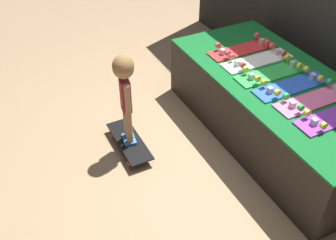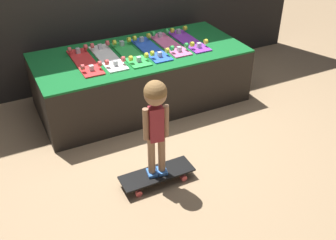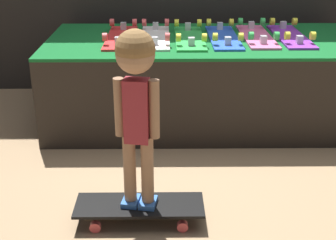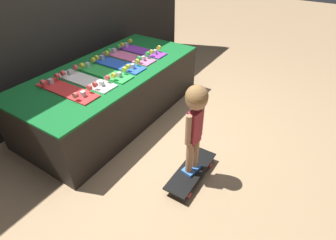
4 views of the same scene
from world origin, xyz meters
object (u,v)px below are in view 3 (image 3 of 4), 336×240
(skateboard_red_on_rack, at_px, (121,36))
(skateboard_on_floor, at_px, (140,207))
(skateboard_white_on_rack, at_px, (155,36))
(skateboard_purple_on_rack, at_px, (291,35))
(child, at_px, (136,88))
(skateboard_blue_on_rack, at_px, (223,36))
(skateboard_pink_on_rack, at_px, (257,35))
(skateboard_green_on_rack, at_px, (189,37))

(skateboard_red_on_rack, xyz_separation_m, skateboard_on_floor, (0.17, -1.26, -0.53))
(skateboard_white_on_rack, bearing_deg, skateboard_on_floor, -92.82)
(skateboard_purple_on_rack, relative_size, child, 0.81)
(skateboard_red_on_rack, height_order, skateboard_on_floor, skateboard_red_on_rack)
(skateboard_white_on_rack, xyz_separation_m, skateboard_purple_on_rack, (0.93, 0.02, 0.00))
(skateboard_blue_on_rack, distance_m, skateboard_on_floor, 1.46)
(child, bearing_deg, skateboard_pink_on_rack, 69.03)
(skateboard_blue_on_rack, xyz_separation_m, skateboard_purple_on_rack, (0.47, 0.03, 0.00))
(skateboard_pink_on_rack, bearing_deg, skateboard_red_on_rack, -178.55)
(skateboard_on_floor, relative_size, child, 0.73)
(skateboard_pink_on_rack, relative_size, skateboard_on_floor, 1.10)
(skateboard_red_on_rack, xyz_separation_m, skateboard_blue_on_rack, (0.70, -0.01, 0.00))
(skateboard_red_on_rack, height_order, child, child)
(skateboard_on_floor, xyz_separation_m, child, (-0.00, 0.00, 0.61))
(skateboard_purple_on_rack, xyz_separation_m, child, (-0.99, -1.28, 0.07))
(skateboard_pink_on_rack, xyz_separation_m, skateboard_purple_on_rack, (0.23, -0.00, 0.00))
(skateboard_blue_on_rack, relative_size, skateboard_pink_on_rack, 1.00)
(skateboard_green_on_rack, xyz_separation_m, skateboard_on_floor, (-0.29, -1.24, -0.53))
(skateboard_green_on_rack, relative_size, skateboard_pink_on_rack, 1.00)
(skateboard_green_on_rack, relative_size, child, 0.81)
(skateboard_blue_on_rack, distance_m, skateboard_pink_on_rack, 0.23)
(skateboard_on_floor, bearing_deg, skateboard_white_on_rack, 87.18)
(skateboard_purple_on_rack, relative_size, skateboard_on_floor, 1.10)
(skateboard_white_on_rack, relative_size, skateboard_blue_on_rack, 1.00)
(skateboard_on_floor, bearing_deg, skateboard_red_on_rack, 97.73)
(skateboard_white_on_rack, relative_size, skateboard_pink_on_rack, 1.00)
(skateboard_green_on_rack, relative_size, skateboard_blue_on_rack, 1.00)
(skateboard_red_on_rack, relative_size, skateboard_on_floor, 1.10)
(skateboard_purple_on_rack, xyz_separation_m, skateboard_on_floor, (-0.99, -1.28, -0.53))
(skateboard_purple_on_rack, bearing_deg, skateboard_on_floor, -127.77)
(skateboard_red_on_rack, xyz_separation_m, child, (0.17, -1.26, 0.07))
(skateboard_pink_on_rack, distance_m, child, 1.49)
(skateboard_green_on_rack, height_order, skateboard_blue_on_rack, same)
(skateboard_white_on_rack, bearing_deg, child, -92.82)
(skateboard_blue_on_rack, bearing_deg, skateboard_white_on_rack, 179.51)
(skateboard_red_on_rack, height_order, skateboard_pink_on_rack, same)
(skateboard_pink_on_rack, height_order, skateboard_purple_on_rack, same)
(skateboard_on_floor, bearing_deg, child, 135.00)
(skateboard_pink_on_rack, xyz_separation_m, child, (-0.76, -1.28, 0.07))
(skateboard_white_on_rack, height_order, child, child)
(skateboard_red_on_rack, distance_m, skateboard_on_floor, 1.38)
(skateboard_red_on_rack, distance_m, skateboard_white_on_rack, 0.23)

